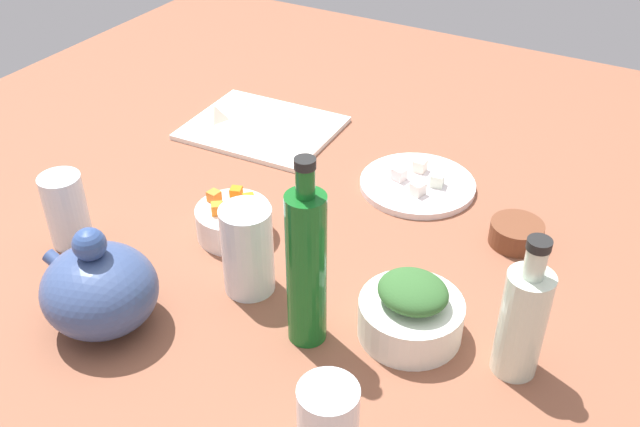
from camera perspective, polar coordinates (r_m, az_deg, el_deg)
tabletop at (r=116.95cm, az=0.00°, el=-2.61°), size 190.00×190.00×3.00cm
cutting_board at (r=147.24cm, az=-4.60°, el=6.77°), size 29.95×24.76×1.00cm
plate_tofu at (r=129.45cm, az=7.73°, el=2.30°), size 20.55×20.55×1.20cm
bowl_greens at (r=98.62cm, az=7.18°, el=-8.21°), size 14.19×14.19×5.57cm
bowl_carrots at (r=116.34cm, az=-6.87°, el=-0.65°), size 12.02×12.02×5.09cm
bowl_small_side at (r=118.31cm, az=15.29°, el=-1.53°), size 8.43×8.43×3.71cm
teapot at (r=101.55cm, az=-17.09°, el=-5.71°), size 17.40×15.35×15.94cm
bottle_0 at (r=91.51cm, az=-1.08°, el=-4.23°), size 5.27×5.27×27.88cm
bottle_1 at (r=92.87cm, az=15.78°, el=-8.10°), size 5.88×5.88×20.68cm
drinking_glass_1 at (r=103.04cm, az=-5.76°, el=-2.88°), size 7.48×7.48×13.80cm
drinking_glass_2 at (r=118.80cm, az=-19.47°, el=0.26°), size 6.50×6.50×12.14cm
carrot_cube_0 at (r=112.42cm, az=-5.55°, el=0.18°), size 1.88×1.88×1.80cm
carrot_cube_1 at (r=113.63cm, az=-8.16°, el=0.39°), size 2.52×2.52×1.80cm
carrot_cube_2 at (r=115.05cm, az=-5.67°, el=1.08°), size 2.54×2.54×1.80cm
carrot_cube_3 at (r=117.01cm, az=-6.66°, el=1.65°), size 2.28×2.28×1.80cm
carrot_cube_4 at (r=116.61cm, az=-8.40°, el=1.36°), size 2.06×2.06×1.80cm
carrot_cube_5 at (r=111.62cm, az=-6.92°, el=-0.20°), size 2.01×2.01×1.80cm
chopped_greens_mound at (r=95.49cm, az=7.39°, el=-6.16°), size 10.94×10.27×3.84cm
tofu_cube_0 at (r=128.02cm, az=9.28°, el=2.64°), size 2.49×2.49×2.20cm
tofu_cube_1 at (r=128.82cm, az=6.31°, el=3.13°), size 2.71×2.71×2.20cm
tofu_cube_2 at (r=125.16cm, az=7.76°, el=1.97°), size 2.77×2.77×2.20cm
tofu_cube_3 at (r=131.78cm, az=7.93°, el=3.79°), size 2.21×2.21×2.20cm
dumpling_0 at (r=149.86cm, az=-8.32°, el=7.93°), size 5.53×5.39×3.13cm
dumpling_1 at (r=146.31cm, az=-2.63°, el=7.33°), size 7.39×7.49×2.05cm
dumpling_2 at (r=153.32cm, az=-5.69°, el=8.64°), size 4.95×4.93×2.47cm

